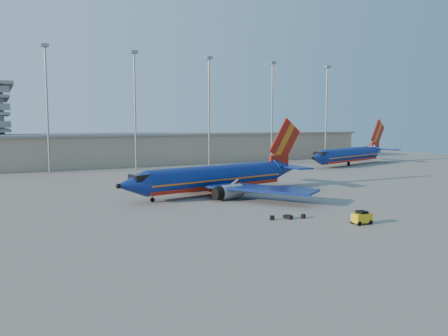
{
  "coord_description": "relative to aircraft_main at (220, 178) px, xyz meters",
  "views": [
    {
      "loc": [
        -35.56,
        -59.06,
        11.32
      ],
      "look_at": [
        -2.72,
        3.61,
        4.0
      ],
      "focal_mm": 35.0,
      "sensor_mm": 36.0,
      "label": 1
    }
  ],
  "objects": [
    {
      "name": "aircraft_main",
      "position": [
        0.0,
        0.0,
        0.0
      ],
      "size": [
        35.86,
        34.19,
        12.23
      ],
      "rotation": [
        0.0,
        0.0,
        0.18
      ],
      "color": "navy",
      "rests_on": "ground"
    },
    {
      "name": "luggage_pile",
      "position": [
        -1.16,
        -20.27,
        -2.38
      ],
      "size": [
        4.42,
        1.69,
        0.52
      ],
      "color": "black",
      "rests_on": "ground"
    },
    {
      "name": "light_mast_row",
      "position": [
        9.01,
        43.34,
        14.94
      ],
      "size": [
        101.6,
        1.6,
        28.65
      ],
      "color": "gray",
      "rests_on": "ground"
    },
    {
      "name": "aircraft_second",
      "position": [
        53.19,
        26.35,
        0.26
      ],
      "size": [
        36.02,
        18.25,
        12.53
      ],
      "rotation": [
        0.0,
        0.0,
        0.29
      ],
      "color": "navy",
      "rests_on": "ground"
    },
    {
      "name": "ground",
      "position": [
        4.01,
        -2.66,
        -2.61
      ],
      "size": [
        220.0,
        220.0,
        0.0
      ],
      "primitive_type": "plane",
      "color": "slate",
      "rests_on": "ground"
    },
    {
      "name": "terminal_building",
      "position": [
        14.01,
        55.34,
        1.7
      ],
      "size": [
        122.0,
        16.0,
        8.5
      ],
      "color": "gray",
      "rests_on": "ground"
    },
    {
      "name": "baggage_tug",
      "position": [
        4.43,
        -26.34,
        -1.82
      ],
      "size": [
        2.19,
        1.41,
        1.52
      ],
      "rotation": [
        0.0,
        0.0,
        -0.06
      ],
      "color": "gold",
      "rests_on": "ground"
    }
  ]
}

